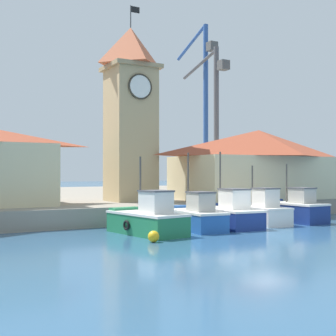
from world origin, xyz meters
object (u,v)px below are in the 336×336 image
fishing_boat_far_left (148,220)px  port_crane_near (205,126)px  clock_tower (131,109)px  warehouse_right (259,164)px  mooring_buoy (154,236)px  fishing_boat_left_inner (227,214)px  fishing_boat_mid_left (258,212)px  fishing_boat_left_outer (194,217)px  port_crane_far (216,136)px  fishing_boat_center (294,210)px

fishing_boat_far_left → port_crane_near: bearing=50.9°
fishing_boat_far_left → clock_tower: (3.13, 9.05, 7.03)m
warehouse_right → mooring_buoy: bearing=-145.7°
mooring_buoy → port_crane_near: bearing=52.4°
fishing_boat_left_inner → fishing_boat_mid_left: size_ratio=1.09×
fishing_boat_left_outer → fishing_boat_mid_left: bearing=6.5°
fishing_boat_mid_left → port_crane_near: port_crane_near is taller
mooring_buoy → clock_tower: bearing=70.5°
warehouse_right → port_crane_near: bearing=70.7°
fishing_boat_left_outer → mooring_buoy: size_ratio=9.26×
fishing_boat_mid_left → warehouse_right: 8.50m
fishing_boat_left_inner → port_crane_far: bearing=56.9°
clock_tower → port_crane_far: (15.20, 11.26, -0.59)m
fishing_boat_left_inner → clock_tower: bearing=106.5°
fishing_boat_center → port_crane_far: (7.32, 19.38, 6.42)m
port_crane_far → clock_tower: bearing=-143.5°
fishing_boat_left_inner → fishing_boat_center: fishing_boat_left_inner is taller
clock_tower → mooring_buoy: size_ratio=26.64×
fishing_boat_far_left → port_crane_near: 31.21m
fishing_boat_mid_left → port_crane_far: bearing=62.3°
fishing_boat_far_left → warehouse_right: bearing=28.2°
fishing_boat_far_left → fishing_boat_left_inner: fishing_boat_left_inner is taller
port_crane_near → fishing_boat_left_outer: bearing=-124.8°
fishing_boat_center → port_crane_near: 25.16m
fishing_boat_mid_left → port_crane_far: size_ratio=0.31×
fishing_boat_left_outer → fishing_boat_center: bearing=2.7°
port_crane_far → fishing_boat_left_outer: bearing=-127.5°
fishing_boat_left_outer → port_crane_near: port_crane_near is taller
fishing_boat_mid_left → port_crane_near: 26.00m
fishing_boat_far_left → mooring_buoy: fishing_boat_far_left is taller
fishing_boat_mid_left → fishing_boat_left_inner: bearing=-172.4°
fishing_boat_far_left → fishing_boat_left_outer: (3.16, 0.55, -0.04)m
fishing_boat_far_left → warehouse_right: warehouse_right is taller
warehouse_right → mooring_buoy: size_ratio=25.17×
fishing_boat_mid_left → mooring_buoy: (-9.27, -3.75, -0.48)m
fishing_boat_center → warehouse_right: size_ratio=0.34×
fishing_boat_mid_left → clock_tower: (-5.14, 7.92, 7.05)m
fishing_boat_left_outer → fishing_boat_left_inner: size_ratio=0.93×
fishing_boat_far_left → port_crane_far: 28.10m
fishing_boat_mid_left → warehouse_right: size_ratio=0.36×
warehouse_right → port_crane_near: port_crane_near is taller
fishing_boat_left_outer → clock_tower: size_ratio=0.35×
port_crane_near → mooring_buoy: bearing=-127.6°
fishing_boat_left_inner → fishing_boat_center: size_ratio=1.16×
clock_tower → mooring_buoy: clock_tower is taller
fishing_boat_far_left → fishing_boat_mid_left: 8.35m
fishing_boat_far_left → port_crane_near: size_ratio=0.26×
mooring_buoy → fishing_boat_center: bearing=16.4°
fishing_boat_left_inner → clock_tower: clock_tower is taller
fishing_boat_left_outer → port_crane_far: (15.17, 19.75, 6.48)m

